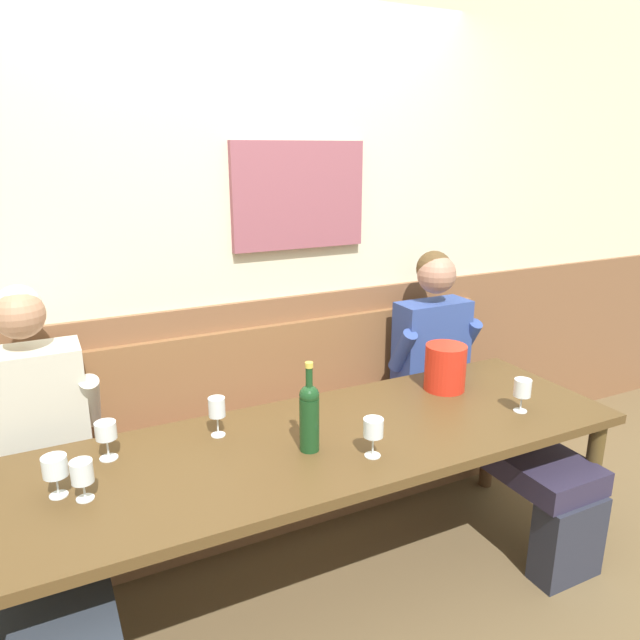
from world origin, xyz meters
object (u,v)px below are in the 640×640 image
object	(u,v)px
wall_bench	(266,461)
person_center_left_seat	(42,481)
wine_bottle_amber_mid	(309,415)
wine_glass_mid_left	(55,468)
wine_glass_right_end	(373,430)
wine_glass_mid_right	(217,408)
wine_glass_near_bucket	(522,389)
ice_bucket	(445,367)
wine_glass_by_bottle	(106,433)
wine_glass_center_rear	(82,474)
person_left_seat	(470,390)
dining_table	(323,454)

from	to	relation	value
wall_bench	person_center_left_seat	distance (m)	1.12
wine_bottle_amber_mid	wine_glass_mid_left	xyz separation A→B (m)	(-0.86, 0.09, -0.04)
wine_glass_right_end	wine_glass_mid_right	world-z (taller)	wine_glass_mid_right
person_center_left_seat	wine_glass_right_end	xyz separation A→B (m)	(1.11, -0.52, 0.20)
wine_glass_mid_right	wine_glass_near_bucket	size ratio (longest dim) A/B	1.09
person_center_left_seat	wine_bottle_amber_mid	xyz separation A→B (m)	(0.92, -0.37, 0.23)
ice_bucket	wine_glass_right_end	world-z (taller)	ice_bucket
wine_glass_by_bottle	wine_glass_mid_right	bearing A→B (deg)	-0.63
wine_bottle_amber_mid	wine_glass_mid_left	distance (m)	0.87
person_center_left_seat	wine_glass_near_bucket	distance (m)	1.94
wine_glass_near_bucket	ice_bucket	bearing A→B (deg)	112.52
person_center_left_seat	wine_glass_near_bucket	world-z (taller)	person_center_left_seat
ice_bucket	wine_glass_center_rear	bearing A→B (deg)	-172.54
wall_bench	ice_bucket	world-z (taller)	wall_bench
wine_glass_mid_right	wine_glass_by_bottle	size ratio (longest dim) A/B	1.11
wall_bench	wine_glass_mid_right	world-z (taller)	wall_bench
person_left_seat	wine_glass_by_bottle	bearing A→B (deg)	-177.22
wine_glass_near_bucket	dining_table	bearing A→B (deg)	169.25
wall_bench	ice_bucket	xyz separation A→B (m)	(0.73, -0.47, 0.55)
wine_glass_center_rear	wine_glass_by_bottle	bearing A→B (deg)	66.56
wine_glass_center_rear	person_left_seat	bearing A→B (deg)	9.81
dining_table	wine_glass_mid_right	bearing A→B (deg)	151.15
person_center_left_seat	wine_glass_center_rear	size ratio (longest dim) A/B	9.52
wine_glass_mid_right	wine_glass_mid_left	world-z (taller)	wine_glass_mid_right
wall_bench	wine_glass_mid_left	size ratio (longest dim) A/B	19.70
dining_table	wine_glass_mid_right	size ratio (longest dim) A/B	15.60
person_center_left_seat	wine_glass_mid_left	bearing A→B (deg)	-79.23
ice_bucket	wine_glass_right_end	size ratio (longest dim) A/B	1.44
ice_bucket	wine_glass_near_bucket	size ratio (longest dim) A/B	1.47
ice_bucket	wine_glass_center_rear	size ratio (longest dim) A/B	1.57
person_center_left_seat	dining_table	bearing A→B (deg)	-17.14
person_left_seat	wall_bench	bearing A→B (deg)	160.33
wall_bench	person_left_seat	bearing A→B (deg)	-19.67
person_left_seat	wine_glass_near_bucket	bearing A→B (deg)	-104.68
wine_glass_center_rear	wine_glass_mid_left	distance (m)	0.10
wine_glass_center_rear	wine_glass_mid_right	bearing A→B (deg)	24.34
dining_table	wine_glass_mid_right	world-z (taller)	wine_glass_mid_right
wall_bench	ice_bucket	size ratio (longest dim) A/B	12.97
person_left_seat	wine_glass_right_end	distance (m)	1.04
wine_glass_right_end	wine_glass_mid_left	distance (m)	1.08
wine_glass_mid_right	ice_bucket	bearing A→B (deg)	-1.19
wine_glass_by_bottle	person_left_seat	bearing A→B (deg)	2.78
wine_glass_right_end	wine_glass_by_bottle	xyz separation A→B (m)	(-0.87, 0.41, -0.00)
wine_bottle_amber_mid	wine_glass_by_bottle	size ratio (longest dim) A/B	2.42
wine_glass_center_rear	wine_bottle_amber_mid	bearing A→B (deg)	-2.21
wine_bottle_amber_mid	wine_glass_near_bucket	distance (m)	0.96
dining_table	wine_glass_center_rear	xyz separation A→B (m)	(-0.88, -0.03, 0.16)
wall_bench	ice_bucket	distance (m)	1.02
wine_glass_by_bottle	wine_glass_near_bucket	size ratio (longest dim) A/B	0.99
wine_glass_mid_left	wine_glass_near_bucket	xyz separation A→B (m)	(1.82, -0.19, 0.00)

